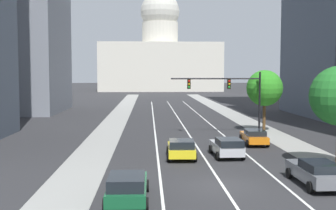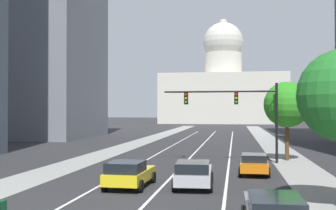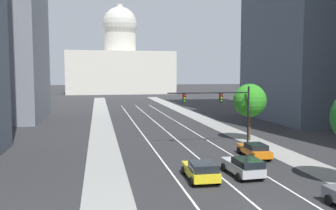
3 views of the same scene
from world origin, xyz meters
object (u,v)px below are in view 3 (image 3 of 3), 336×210
(car_yellow, at_px, (201,170))
(car_orange, at_px, (254,150))
(car_silver, at_px, (244,166))
(street_tree_near_right, at_px, (250,101))
(capitol_building, at_px, (120,65))
(traffic_signal_mast, at_px, (222,103))

(car_yellow, height_order, car_orange, car_yellow)
(car_silver, distance_m, street_tree_near_right, 15.55)
(street_tree_near_right, bearing_deg, car_orange, -110.67)
(capitol_building, height_order, car_silver, capitol_building)
(car_silver, bearing_deg, car_orange, -33.76)
(capitol_building, relative_size, car_orange, 8.79)
(traffic_signal_mast, bearing_deg, car_yellow, -116.01)
(street_tree_near_right, bearing_deg, traffic_signal_mast, -153.80)
(capitol_building, xyz_separation_m, street_tree_near_right, (8.16, -105.97, -6.64))
(car_yellow, xyz_separation_m, car_orange, (6.84, 5.99, -0.06))
(traffic_signal_mast, height_order, street_tree_near_right, street_tree_near_right)
(car_yellow, bearing_deg, street_tree_near_right, -33.34)
(car_silver, distance_m, car_orange, 6.53)
(street_tree_near_right, bearing_deg, car_silver, -115.31)
(car_orange, distance_m, street_tree_near_right, 9.45)
(capitol_building, distance_m, traffic_signal_mast, 108.23)
(car_yellow, height_order, street_tree_near_right, street_tree_near_right)
(capitol_building, height_order, traffic_signal_mast, capitol_building)
(car_silver, relative_size, car_yellow, 0.99)
(capitol_building, xyz_separation_m, car_silver, (1.72, -119.59, -10.48))
(car_orange, bearing_deg, street_tree_near_right, -18.50)
(traffic_signal_mast, bearing_deg, car_silver, -101.89)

